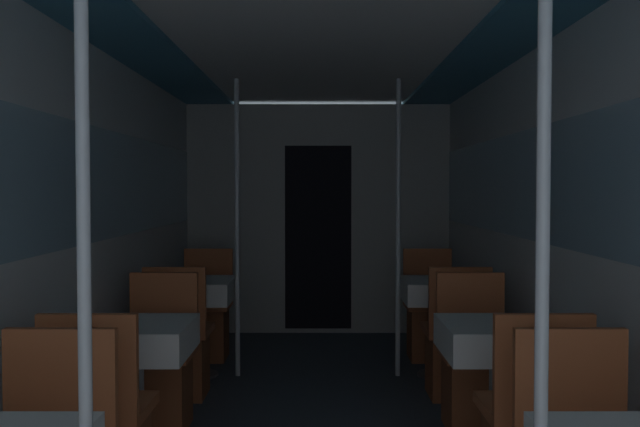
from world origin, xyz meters
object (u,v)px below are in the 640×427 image
at_px(support_pole_left_0, 88,300).
at_px(dining_table_right_1, 503,347).
at_px(support_pole_right_0, 545,301).
at_px(dining_table_left_1, 137,347).
at_px(dining_table_right_2, 444,296).
at_px(support_pole_left_2, 240,228).
at_px(chair_right_far_1, 478,379).
at_px(chair_left_far_1, 162,379).
at_px(chair_right_near_2, 458,354).
at_px(support_pole_right_2, 401,228).
at_px(chair_left_near_2, 183,354).
at_px(dining_table_left_2, 197,296).
at_px(chair_left_far_2, 209,323).
at_px(chair_right_far_2, 433,323).

relative_size(support_pole_left_0, dining_table_right_1, 3.06).
bearing_deg(support_pole_left_0, support_pole_right_0, 0.00).
xyz_separation_m(dining_table_left_1, dining_table_right_2, (1.85, 1.72, 0.00)).
distance_m(support_pole_left_2, chair_right_far_1, 2.09).
height_order(chair_left_far_1, dining_table_right_1, chair_left_far_1).
bearing_deg(chair_right_near_2, dining_table_right_1, -90.00).
bearing_deg(support_pole_right_2, support_pole_left_0, -109.23).
distance_m(support_pole_left_2, dining_table_right_2, 1.60).
bearing_deg(support_pole_left_0, chair_left_near_2, 96.44).
relative_size(dining_table_left_2, chair_left_near_2, 0.81).
height_order(chair_left_near_2, chair_right_near_2, same).
bearing_deg(support_pole_right_2, dining_table_right_2, 0.00).
xyz_separation_m(support_pole_left_2, dining_table_right_2, (1.52, 0.00, -0.51)).
bearing_deg(support_pole_right_0, chair_left_far_2, 110.96).
xyz_separation_m(chair_left_far_1, dining_table_right_1, (1.85, -0.54, 0.31)).
bearing_deg(support_pole_right_2, dining_table_left_1, -131.59).
distance_m(dining_table_left_1, dining_table_left_2, 1.72).
distance_m(support_pole_left_0, chair_right_near_2, 3.36).
xyz_separation_m(support_pole_right_0, support_pole_right_2, (0.00, 3.43, 0.00)).
distance_m(support_pole_left_2, dining_table_right_1, 2.35).
height_order(chair_left_far_2, support_pole_right_2, support_pole_right_2).
bearing_deg(chair_right_far_2, support_pole_left_2, 19.69).
bearing_deg(chair_left_far_2, chair_right_far_1, 137.14).
bearing_deg(dining_table_left_1, chair_left_far_1, 90.00).
bearing_deg(chair_left_near_2, support_pole_right_0, -62.18).
bearing_deg(chair_right_far_1, dining_table_left_1, 16.43).
distance_m(chair_left_near_2, support_pole_right_2, 1.81).
relative_size(dining_table_left_1, chair_right_far_2, 0.81).
relative_size(chair_left_far_1, support_pole_left_2, 0.40).
distance_m(support_pole_left_2, chair_right_far_2, 1.81).
bearing_deg(dining_table_right_1, chair_right_far_2, 90.00).
bearing_deg(chair_right_near_2, support_pole_left_0, -117.82).
bearing_deg(support_pole_left_0, chair_left_far_1, 98.20).
bearing_deg(support_pole_right_0, chair_left_far_1, 123.97).
height_order(dining_table_left_1, chair_right_near_2, chair_right_near_2).
height_order(chair_left_far_1, dining_table_right_2, chair_left_far_1).
height_order(dining_table_left_2, dining_table_right_1, same).
bearing_deg(chair_right_far_2, support_pole_left_0, 69.04).
xyz_separation_m(dining_table_left_1, chair_right_far_2, (1.85, 2.26, -0.31)).
bearing_deg(chair_left_far_2, chair_right_near_2, 149.47).
xyz_separation_m(dining_table_left_2, chair_left_near_2, (0.00, -0.54, -0.31)).
bearing_deg(support_pole_right_2, chair_left_far_2, 160.31).
height_order(support_pole_left_2, support_pole_right_0, same).
distance_m(support_pole_left_2, support_pole_right_0, 3.63).
distance_m(dining_table_right_1, support_pole_right_2, 1.82).
bearing_deg(chair_right_far_1, chair_left_far_2, -42.86).
bearing_deg(chair_left_near_2, chair_right_near_2, 0.00).
xyz_separation_m(chair_right_far_1, support_pole_right_2, (-0.33, 1.17, 0.82)).
height_order(dining_table_left_1, chair_left_near_2, chair_left_near_2).
xyz_separation_m(chair_left_far_1, chair_right_near_2, (1.85, 0.63, 0.00)).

